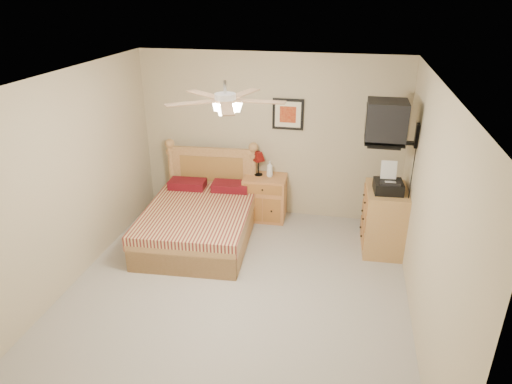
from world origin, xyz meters
TOP-DOWN VIEW (x-y plane):
  - floor at (0.00, 0.00)m, footprint 4.50×4.50m
  - ceiling at (0.00, 0.00)m, footprint 4.00×4.50m
  - wall_back at (0.00, 2.25)m, footprint 4.00×0.04m
  - wall_front at (0.00, -2.25)m, footprint 4.00×0.04m
  - wall_left at (-2.00, 0.00)m, footprint 0.04×4.50m
  - wall_right at (2.00, 0.00)m, footprint 0.04×4.50m
  - bed at (-0.81, 1.12)m, footprint 1.53×1.94m
  - nightstand at (-0.02, 2.00)m, footprint 0.65×0.50m
  - table_lamp at (-0.14, 2.06)m, footprint 0.21×0.21m
  - lotion_bottle at (0.04, 2.04)m, footprint 0.11×0.11m
  - framed_picture at (0.27, 2.23)m, footprint 0.46×0.04m
  - dresser at (1.73, 1.42)m, footprint 0.56×0.78m
  - fax_machine at (1.72, 1.34)m, footprint 0.39×0.41m
  - magazine_lower at (1.66, 1.68)m, footprint 0.21×0.26m
  - magazine_upper at (1.66, 1.71)m, footprint 0.26×0.29m
  - wall_tv at (1.75, 1.34)m, footprint 0.56×0.46m
  - ceiling_fan at (0.00, -0.20)m, footprint 1.14×1.14m

SIDE VIEW (x-z plane):
  - floor at x=0.00m, z-range 0.00..0.00m
  - nightstand at x=-0.02m, z-range 0.00..0.69m
  - dresser at x=1.73m, z-range 0.00..0.89m
  - bed at x=-0.81m, z-range 0.00..1.20m
  - lotion_bottle at x=0.04m, z-range 0.69..0.94m
  - table_lamp at x=-0.14m, z-range 0.69..1.07m
  - magazine_lower at x=1.66m, z-range 0.89..0.92m
  - magazine_upper at x=1.66m, z-range 0.92..0.93m
  - fax_machine at x=1.72m, z-range 0.89..1.28m
  - wall_back at x=0.00m, z-range 0.00..2.50m
  - wall_front at x=0.00m, z-range 0.00..2.50m
  - wall_left at x=-2.00m, z-range 0.00..2.50m
  - wall_right at x=2.00m, z-range 0.00..2.50m
  - framed_picture at x=0.27m, z-range 1.39..1.85m
  - wall_tv at x=1.75m, z-range 1.52..2.10m
  - ceiling_fan at x=0.00m, z-range 2.22..2.50m
  - ceiling at x=0.00m, z-range 2.48..2.52m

